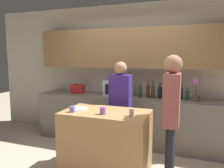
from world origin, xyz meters
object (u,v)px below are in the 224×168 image
Objects in this scene: bottle_6 at (181,93)px; plate_on_island at (79,109)px; bottle_3 at (160,92)px; cup_2 at (132,112)px; microwave at (119,88)px; potted_plant at (196,89)px; bottle_2 at (153,92)px; bottle_4 at (166,94)px; bottle_5 at (174,93)px; cup_1 at (72,109)px; bottle_7 at (187,95)px; bottle_1 at (148,91)px; person_center at (171,110)px; bottle_0 at (140,92)px; person_left at (120,102)px; cup_0 at (103,111)px; toaster at (78,89)px.

bottle_6 reaches higher than plate_on_island.
bottle_3 is 1.38m from cup_2.
microwave is 1.32× the size of potted_plant.
bottle_4 is (0.25, -0.05, -0.02)m from bottle_2.
bottle_6 is at bearing 17.36° from bottle_5.
bottle_3 is at bearing 56.16° from cup_1.
bottle_7 is (0.11, -0.01, -0.02)m from bottle_6.
bottle_7 is (0.47, -0.01, -0.02)m from bottle_3.
bottle_1 reaches higher than microwave.
bottle_7 is at bearing -7.45° from person_center.
bottle_5 is at bearing 0.23° from microwave.
person_center is at bearing 8.42° from cup_1.
bottle_5 reaches higher than bottle_0.
bottle_7 is (0.69, -0.00, -0.04)m from bottle_1.
bottle_6 is at bearing 1.85° from microwave.
cup_0 is at bearing 91.64° from person_left.
bottle_0 is 0.17× the size of person_left.
plate_on_island is (-1.11, -1.17, -0.08)m from bottle_4.
bottle_5 is at bearing 2.60° from bottle_2.
person_left is at bearing 61.57° from cup_1.
bottle_3 is at bearing 52.40° from plate_on_island.
bottle_5 is 0.16× the size of person_center.
cup_1 is at bearing -123.84° from bottle_3.
bottle_5 reaches higher than bottle_4.
microwave is 1.64m from person_center.
bottle_3 is at bearing -127.97° from person_left.
cup_0 is at bearing 5.00° from cup_1.
bottle_7 is at bearing 0.68° from toaster.
microwave is 5.22× the size of cup_2.
person_left is at bearing 54.75° from person_center.
potted_plant is at bearing -8.07° from bottle_6.
potted_plant is at bearing 0.06° from microwave.
bottle_7 is (0.82, 0.06, -0.02)m from bottle_0.
potted_plant is at bearing 1.77° from bottle_0.
bottle_5 is (0.61, 0.03, 0.00)m from bottle_0.
bottle_2 is 1.11× the size of bottle_5.
bottle_7 is 1.21m from person_left.
bottle_3 is 1.52m from cup_0.
bottle_2 reaches higher than bottle_3.
person_left is (-0.80, -0.63, -0.08)m from bottle_5.
bottle_7 is 2.35× the size of cup_0.
bottle_3 is 0.36m from bottle_6.
cup_2 is (-0.53, -1.38, -0.05)m from bottle_6.
bottle_0 is 0.86× the size of bottle_1.
potted_plant is 4.86× the size of cup_1.
person_left is (0.43, 0.61, 0.01)m from plate_on_island.
bottle_3 reaches higher than cup_1.
bottle_1 is 3.18× the size of cup_2.
bottle_2 is at bearing -158.81° from bottle_3.
bottle_0 is at bearing 65.84° from cup_1.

